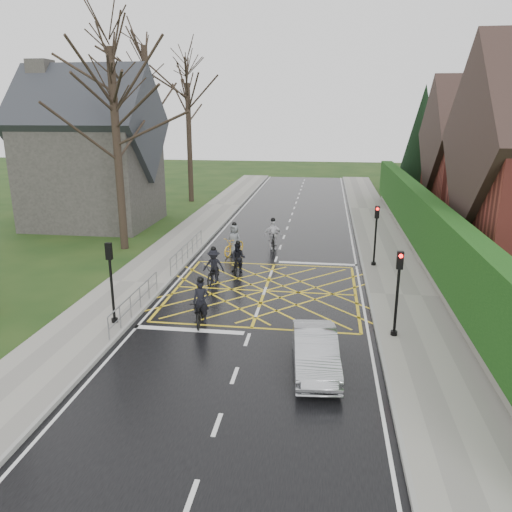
% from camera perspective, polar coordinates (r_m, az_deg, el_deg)
% --- Properties ---
extents(ground, '(120.00, 120.00, 0.00)m').
position_cam_1_polar(ground, '(22.33, 1.01, -4.02)').
color(ground, black).
rests_on(ground, ground).
extents(road, '(9.00, 80.00, 0.01)m').
position_cam_1_polar(road, '(22.33, 1.01, -4.00)').
color(road, black).
rests_on(road, ground).
extents(sidewalk_right, '(3.00, 80.00, 0.15)m').
position_cam_1_polar(sidewalk_right, '(22.43, 16.45, -4.41)').
color(sidewalk_right, gray).
rests_on(sidewalk_right, ground).
extents(sidewalk_left, '(3.00, 80.00, 0.15)m').
position_cam_1_polar(sidewalk_left, '(23.75, -13.53, -3.04)').
color(sidewalk_left, gray).
rests_on(sidewalk_left, ground).
extents(stone_wall, '(0.50, 38.00, 0.70)m').
position_cam_1_polar(stone_wall, '(28.28, 18.35, 0.27)').
color(stone_wall, slate).
rests_on(stone_wall, ground).
extents(hedge, '(0.90, 38.00, 2.80)m').
position_cam_1_polar(hedge, '(27.88, 18.66, 3.73)').
color(hedge, '#13390F').
rests_on(hedge, stone_wall).
extents(house_far, '(9.80, 8.80, 10.30)m').
position_cam_1_polar(house_far, '(40.82, 25.81, 9.92)').
color(house_far, maroon).
rests_on(house_far, ground).
extents(conifer, '(4.60, 4.60, 10.00)m').
position_cam_1_polar(conifer, '(47.59, 18.36, 12.15)').
color(conifer, black).
rests_on(conifer, ground).
extents(church, '(8.80, 7.80, 11.00)m').
position_cam_1_polar(church, '(36.63, -18.39, 11.05)').
color(church, '#2D2B28').
rests_on(church, ground).
extents(tree_near, '(9.24, 9.24, 11.44)m').
position_cam_1_polar(tree_near, '(29.17, -15.91, 16.01)').
color(tree_near, black).
rests_on(tree_near, ground).
extents(tree_mid, '(10.08, 10.08, 12.48)m').
position_cam_1_polar(tree_mid, '(36.99, -12.36, 17.28)').
color(tree_mid, black).
rests_on(tree_mid, ground).
extents(tree_far, '(8.40, 8.40, 10.40)m').
position_cam_1_polar(tree_far, '(44.41, -7.73, 15.41)').
color(tree_far, black).
rests_on(tree_far, ground).
extents(railing_south, '(0.05, 5.04, 1.03)m').
position_cam_1_polar(railing_south, '(19.98, -13.65, -4.60)').
color(railing_south, slate).
rests_on(railing_south, ground).
extents(railing_north, '(0.05, 6.04, 1.03)m').
position_cam_1_polar(railing_north, '(26.73, -7.86, 1.03)').
color(railing_north, slate).
rests_on(railing_north, ground).
extents(traffic_light_ne, '(0.24, 0.31, 3.21)m').
position_cam_1_polar(traffic_light_ne, '(25.85, 13.49, 2.20)').
color(traffic_light_ne, black).
rests_on(traffic_light_ne, ground).
extents(traffic_light_se, '(0.24, 0.31, 3.21)m').
position_cam_1_polar(traffic_light_se, '(17.86, 15.83, -4.28)').
color(traffic_light_se, black).
rests_on(traffic_light_se, ground).
extents(traffic_light_sw, '(0.24, 0.31, 3.21)m').
position_cam_1_polar(traffic_light_sw, '(19.00, -16.17, -3.07)').
color(traffic_light_sw, black).
rests_on(traffic_light_sw, ground).
extents(cyclist_rear, '(0.90, 1.97, 1.84)m').
position_cam_1_polar(cyclist_rear, '(18.97, -6.33, -5.96)').
color(cyclist_rear, black).
rests_on(cyclist_rear, ground).
extents(cyclist_back, '(0.78, 1.67, 1.64)m').
position_cam_1_polar(cyclist_back, '(24.65, -2.07, -0.54)').
color(cyclist_back, black).
rests_on(cyclist_back, ground).
extents(cyclist_mid, '(1.06, 1.82, 1.74)m').
position_cam_1_polar(cyclist_mid, '(23.32, -4.87, -1.53)').
color(cyclist_mid, black).
rests_on(cyclist_mid, ground).
extents(cyclist_front, '(1.07, 1.93, 1.87)m').
position_cam_1_polar(cyclist_front, '(28.82, 1.93, 2.09)').
color(cyclist_front, black).
rests_on(cyclist_front, ground).
extents(cyclist_lead, '(1.33, 2.01, 1.85)m').
position_cam_1_polar(cyclist_lead, '(27.82, -2.50, 1.46)').
color(cyclist_lead, gold).
rests_on(cyclist_lead, ground).
extents(car, '(1.68, 3.89, 1.25)m').
position_cam_1_polar(car, '(15.69, 6.81, -10.82)').
color(car, '#A6A7AD').
rests_on(car, ground).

